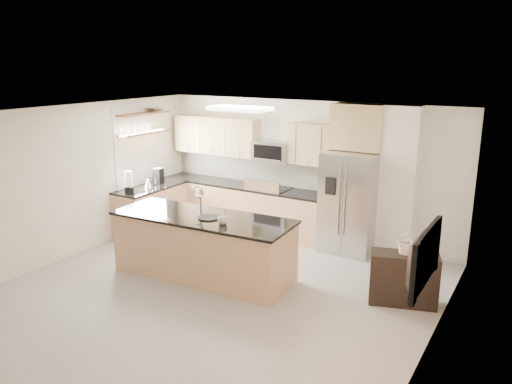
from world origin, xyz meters
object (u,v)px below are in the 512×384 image
Objects in this scene: cup at (222,220)px; television at (415,256)px; refrigerator at (350,203)px; bowl at (154,109)px; microwave at (273,151)px; credenza at (404,279)px; flower_vase at (408,233)px; range at (269,211)px; coffee_maker at (158,176)px; island at (204,246)px; kettle at (148,183)px; platter at (209,217)px; blender at (129,183)px.

cup is 3.03m from television.
bowl is at bearing -171.39° from refrigerator.
microwave is 0.71× the size of television.
credenza is (3.04, -1.68, -1.26)m from microwave.
bowl reaches higher than flower_vase.
range is 1.50× the size of microwave.
credenza is 5.24m from coffee_maker.
credenza is 1.53× the size of flower_vase.
range is at bearing 153.23° from flower_vase.
island reaches higher than range.
kettle is 1.48m from bowl.
refrigerator reaches higher than television.
television is at bearing -14.45° from platter.
bowl reaches higher than range.
bowl is (-3.91, -0.59, 1.50)m from refrigerator.
flower_vase reaches higher than range.
range is 3.02m from bowl.
microwave is 2.49m from bowl.
microwave reaches higher than refrigerator.
credenza is 2.69m from cup.
platter is at bearing 176.70° from credenza.
refrigerator is at bearing 57.60° from platter.
kettle is (0.05, 0.46, -0.08)m from blender.
island is 2.71× the size of television.
bowl is at bearing 133.16° from coffee_maker.
credenza is 6.46× the size of cup.
blender reaches higher than coffee_maker.
television is at bearing -17.90° from island.
coffee_maker reaches higher than cup.
cup is at bearing -25.51° from kettle.
island is 20.58× the size of cup.
cup reaches higher than platter.
kettle is at bearing -66.59° from bowl.
flower_vase is at bearing -28.60° from microwave.
range is 1.16m from microwave.
refrigerator is 2.65m from platter.
refrigerator is 4.06m from blender.
platter is at bearing -33.34° from bowl.
kettle is 5.88m from television.
television reaches higher than platter.
coffee_maker is 1.34m from bowl.
microwave reaches higher than cup.
bowl is 6.36m from television.
flower_vase is 0.56× the size of television.
island is at bearing -166.48° from flower_vase.
flower_vase is (3.05, -1.66, -0.60)m from microwave.
coffee_maker is 5.20m from flower_vase.
credenza is 1.91m from television.
cup is at bearing -16.50° from blender.
flower_vase is at bearing 19.32° from cup.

